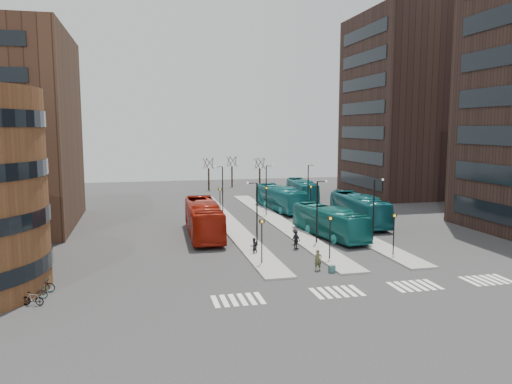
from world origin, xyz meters
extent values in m
plane|color=#29292B|center=(0.00, 0.00, 0.00)|extent=(160.00, 160.00, 0.00)
cube|color=gray|center=(-4.00, 30.00, 0.07)|extent=(2.50, 45.00, 0.15)
cube|color=gray|center=(2.00, 30.00, 0.07)|extent=(2.50, 45.00, 0.15)
cube|color=gray|center=(8.00, 30.00, 0.07)|extent=(2.50, 45.00, 0.15)
cube|color=navy|center=(0.40, 8.45, 0.29)|extent=(0.53, 0.45, 0.58)
imported|color=#9B1A0B|center=(-7.74, 24.05, 1.84)|extent=(3.53, 13.32, 3.68)
imported|color=#136361|center=(4.93, 20.60, 1.60)|extent=(4.59, 11.76, 3.19)
imported|color=#166A71|center=(4.58, 37.89, 1.68)|extent=(4.29, 12.29, 3.35)
imported|color=#12555D|center=(11.06, 26.66, 1.73)|extent=(3.40, 12.56, 3.47)
imported|color=#15636B|center=(10.74, 47.05, 1.58)|extent=(3.53, 11.49, 3.15)
imported|color=#4C4D2E|center=(-0.45, 9.27, 0.84)|extent=(0.62, 0.41, 1.69)
imported|color=black|center=(-4.32, 15.39, 0.76)|extent=(0.90, 0.82, 1.51)
imported|color=black|center=(-0.03, 16.29, 0.88)|extent=(0.79, 1.12, 1.76)
imported|color=black|center=(0.49, 18.42, 0.75)|extent=(0.99, 1.11, 1.49)
imported|color=gray|center=(-21.00, 7.46, 0.40)|extent=(1.59, 1.10, 0.79)
imported|color=gray|center=(-21.00, 5.95, 0.45)|extent=(1.54, 0.90, 0.89)
imported|color=gray|center=(-21.00, 8.53, 0.50)|extent=(1.95, 0.79, 1.00)
cube|color=silver|center=(-9.50, 4.00, 0.01)|extent=(0.35, 2.40, 0.01)
cube|color=silver|center=(-8.90, 4.00, 0.01)|extent=(0.35, 2.40, 0.01)
cube|color=silver|center=(-8.30, 4.00, 0.01)|extent=(0.35, 2.40, 0.01)
cube|color=silver|center=(-7.70, 4.00, 0.01)|extent=(0.35, 2.40, 0.01)
cube|color=silver|center=(-7.10, 4.00, 0.01)|extent=(0.35, 2.40, 0.01)
cube|color=silver|center=(-6.50, 4.00, 0.01)|extent=(0.35, 2.40, 0.01)
cube|color=silver|center=(-2.50, 4.00, 0.01)|extent=(0.35, 2.40, 0.01)
cube|color=silver|center=(-1.90, 4.00, 0.01)|extent=(0.35, 2.40, 0.01)
cube|color=silver|center=(-1.30, 4.00, 0.01)|extent=(0.35, 2.40, 0.01)
cube|color=silver|center=(-0.70, 4.00, 0.01)|extent=(0.35, 2.40, 0.01)
cube|color=silver|center=(-0.10, 4.00, 0.01)|extent=(0.35, 2.40, 0.01)
cube|color=silver|center=(0.50, 4.00, 0.01)|extent=(0.35, 2.40, 0.01)
cube|color=silver|center=(3.50, 4.00, 0.01)|extent=(0.35, 2.40, 0.01)
cube|color=silver|center=(4.10, 4.00, 0.01)|extent=(0.35, 2.40, 0.01)
cube|color=silver|center=(4.70, 4.00, 0.01)|extent=(0.35, 2.40, 0.01)
cube|color=silver|center=(5.30, 4.00, 0.01)|extent=(0.35, 2.40, 0.01)
cube|color=silver|center=(5.90, 4.00, 0.01)|extent=(0.35, 2.40, 0.01)
cube|color=silver|center=(6.50, 4.00, 0.01)|extent=(0.35, 2.40, 0.01)
cube|color=silver|center=(9.50, 4.00, 0.01)|extent=(0.35, 2.40, 0.01)
cube|color=silver|center=(10.10, 4.00, 0.01)|extent=(0.35, 2.40, 0.01)
cube|color=silver|center=(10.70, 4.00, 0.01)|extent=(0.35, 2.40, 0.01)
cube|color=silver|center=(11.30, 4.00, 0.01)|extent=(0.35, 2.40, 0.01)
cube|color=silver|center=(11.90, 4.00, 0.01)|extent=(0.35, 2.40, 0.01)
cube|color=silver|center=(12.50, 4.00, 0.01)|extent=(0.35, 2.40, 0.01)
cube|color=black|center=(21.94, 16.00, 2.50)|extent=(0.12, 16.00, 2.00)
cube|color=black|center=(21.94, 16.00, 6.50)|extent=(0.12, 16.00, 2.00)
cube|color=black|center=(21.94, 16.00, 10.50)|extent=(0.12, 16.00, 2.00)
cube|color=black|center=(21.94, 16.00, 14.50)|extent=(0.12, 16.00, 2.00)
cube|color=black|center=(21.94, 16.00, 18.50)|extent=(0.12, 16.00, 2.00)
cube|color=black|center=(32.00, 50.00, 15.00)|extent=(20.00, 20.00, 30.00)
cube|color=black|center=(21.94, 50.00, 2.50)|extent=(0.12, 16.00, 2.00)
cube|color=black|center=(21.94, 50.00, 6.50)|extent=(0.12, 16.00, 2.00)
cube|color=black|center=(21.94, 50.00, 10.50)|extent=(0.12, 16.00, 2.00)
cube|color=black|center=(21.94, 50.00, 14.50)|extent=(0.12, 16.00, 2.00)
cube|color=black|center=(21.94, 50.00, 18.50)|extent=(0.12, 16.00, 2.00)
cube|color=black|center=(21.94, 50.00, 22.50)|extent=(0.12, 16.00, 2.00)
cube|color=black|center=(21.94, 50.00, 26.50)|extent=(0.12, 16.00, 2.00)
cylinder|color=black|center=(-4.40, 12.00, 1.90)|extent=(0.10, 0.10, 3.50)
cube|color=black|center=(-4.40, 12.00, 3.65)|extent=(0.45, 0.10, 0.30)
cube|color=yellow|center=(-4.40, 11.94, 3.65)|extent=(0.20, 0.02, 0.20)
cylinder|color=black|center=(-4.40, 34.00, 1.90)|extent=(0.10, 0.10, 3.50)
cube|color=black|center=(-4.40, 34.00, 3.65)|extent=(0.45, 0.10, 0.30)
cube|color=yellow|center=(-4.40, 33.94, 3.65)|extent=(0.20, 0.02, 0.20)
cylinder|color=black|center=(1.60, 12.00, 1.90)|extent=(0.10, 0.10, 3.50)
cube|color=black|center=(1.60, 12.00, 3.65)|extent=(0.45, 0.10, 0.30)
cube|color=yellow|center=(1.60, 11.94, 3.65)|extent=(0.20, 0.02, 0.20)
cylinder|color=black|center=(1.60, 34.00, 1.90)|extent=(0.10, 0.10, 3.50)
cube|color=black|center=(1.60, 34.00, 3.65)|extent=(0.45, 0.10, 0.30)
cube|color=yellow|center=(1.60, 33.94, 3.65)|extent=(0.20, 0.02, 0.20)
cylinder|color=black|center=(7.60, 12.00, 1.90)|extent=(0.10, 0.10, 3.50)
cube|color=black|center=(7.60, 12.00, 3.65)|extent=(0.45, 0.10, 0.30)
cube|color=yellow|center=(7.60, 11.94, 3.65)|extent=(0.20, 0.02, 0.20)
cylinder|color=black|center=(7.60, 34.00, 1.90)|extent=(0.10, 0.10, 3.50)
cube|color=black|center=(7.60, 34.00, 3.65)|extent=(0.45, 0.10, 0.30)
cube|color=yellow|center=(7.60, 33.94, 3.65)|extent=(0.20, 0.02, 0.20)
cylinder|color=black|center=(-3.40, 18.00, 3.15)|extent=(0.14, 0.14, 6.00)
cylinder|color=black|center=(-3.85, 18.00, 6.15)|extent=(0.90, 0.08, 0.08)
sphere|color=silver|center=(-4.30, 18.00, 6.15)|extent=(0.24, 0.24, 0.24)
cylinder|color=black|center=(-3.40, 38.00, 3.15)|extent=(0.14, 0.14, 6.00)
cylinder|color=black|center=(-3.85, 38.00, 6.15)|extent=(0.90, 0.08, 0.08)
sphere|color=silver|center=(-4.30, 38.00, 6.15)|extent=(0.24, 0.24, 0.24)
cylinder|color=black|center=(2.60, 18.00, 3.15)|extent=(0.14, 0.14, 6.00)
cylinder|color=black|center=(3.05, 18.00, 6.15)|extent=(0.90, 0.08, 0.08)
sphere|color=silver|center=(3.50, 18.00, 6.15)|extent=(0.24, 0.24, 0.24)
cylinder|color=black|center=(2.60, 38.00, 3.15)|extent=(0.14, 0.14, 6.00)
cylinder|color=black|center=(3.05, 38.00, 6.15)|extent=(0.90, 0.08, 0.08)
sphere|color=silver|center=(3.50, 38.00, 6.15)|extent=(0.24, 0.24, 0.24)
cylinder|color=black|center=(8.60, 18.00, 3.15)|extent=(0.14, 0.14, 6.00)
cylinder|color=black|center=(9.05, 18.00, 6.15)|extent=(0.90, 0.08, 0.08)
sphere|color=silver|center=(9.50, 18.00, 6.15)|extent=(0.24, 0.24, 0.24)
cylinder|color=black|center=(8.60, 38.00, 3.15)|extent=(0.14, 0.14, 6.00)
cylinder|color=black|center=(9.05, 38.00, 6.15)|extent=(0.90, 0.08, 0.08)
sphere|color=silver|center=(9.50, 38.00, 6.15)|extent=(0.24, 0.24, 0.24)
cylinder|color=black|center=(-2.00, 62.00, 2.00)|extent=(0.30, 0.30, 4.00)
cylinder|color=black|center=(-1.30, 62.00, 4.90)|extent=(0.10, 1.56, 1.95)
cylinder|color=black|center=(-1.78, 62.67, 4.90)|extent=(1.48, 0.59, 1.97)
cylinder|color=black|center=(-2.57, 62.41, 4.90)|extent=(0.90, 1.31, 1.99)
cylinder|color=black|center=(-2.57, 61.59, 4.90)|extent=(0.89, 1.31, 1.99)
cylinder|color=black|center=(-1.79, 61.33, 4.90)|extent=(1.48, 0.58, 1.97)
cylinder|color=black|center=(3.00, 66.00, 2.00)|extent=(0.30, 0.30, 4.00)
cylinder|color=black|center=(3.70, 66.00, 4.90)|extent=(0.10, 1.56, 1.95)
cylinder|color=black|center=(3.22, 66.67, 4.90)|extent=(1.48, 0.59, 1.97)
cylinder|color=black|center=(2.43, 66.41, 4.90)|extent=(0.90, 1.31, 1.99)
cylinder|color=black|center=(2.43, 65.59, 4.90)|extent=(0.89, 1.31, 1.99)
cylinder|color=black|center=(3.21, 65.33, 4.90)|extent=(1.48, 0.58, 1.97)
cylinder|color=black|center=(7.00, 60.00, 2.00)|extent=(0.30, 0.30, 4.00)
cylinder|color=black|center=(7.70, 60.00, 4.90)|extent=(0.10, 1.56, 1.95)
cylinder|color=black|center=(7.22, 60.67, 4.90)|extent=(1.48, 0.59, 1.97)
cylinder|color=black|center=(6.43, 60.41, 4.90)|extent=(0.90, 1.31, 1.99)
cylinder|color=black|center=(6.43, 59.59, 4.90)|extent=(0.89, 1.31, 1.99)
cylinder|color=black|center=(7.21, 59.33, 4.90)|extent=(1.48, 0.58, 1.97)
camera|label=1|loc=(-14.06, -27.24, 11.33)|focal=35.00mm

